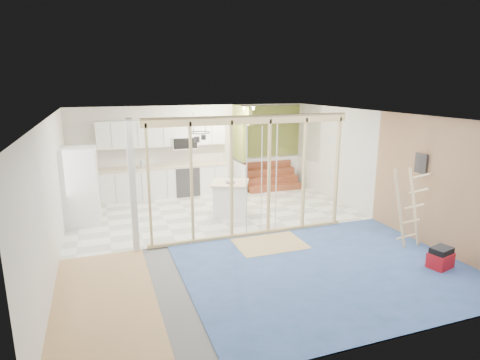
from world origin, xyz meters
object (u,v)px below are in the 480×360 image
object	(u,v)px
fridge	(80,187)
island	(230,199)
ladder	(409,208)
toolbox	(441,258)

from	to	relation	value
fridge	island	distance (m)	3.52
fridge	ladder	xyz separation A→B (m)	(6.13, -3.65, -0.08)
fridge	toolbox	size ratio (longest dim) A/B	3.78
toolbox	ladder	distance (m)	1.18
island	ladder	distance (m)	4.12
ladder	fridge	bearing A→B (deg)	164.14
fridge	ladder	distance (m)	7.14
toolbox	fridge	bearing A→B (deg)	127.84
fridge	island	bearing A→B (deg)	-5.72
island	ladder	size ratio (longest dim) A/B	0.71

